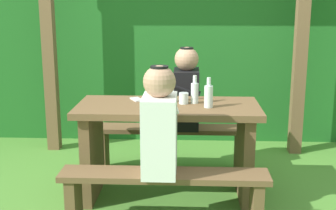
% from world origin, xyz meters
% --- Properties ---
extents(ground_plane, '(12.00, 12.00, 0.00)m').
position_xyz_m(ground_plane, '(0.00, 0.00, 0.00)').
color(ground_plane, '#487F2E').
extents(hedge_backdrop, '(6.40, 0.80, 1.72)m').
position_xyz_m(hedge_backdrop, '(0.00, 1.89, 0.86)').
color(hedge_backdrop, '#1E5F20').
rests_on(hedge_backdrop, ground_plane).
extents(pergola_post_left, '(0.12, 0.12, 1.94)m').
position_xyz_m(pergola_post_left, '(-1.25, 1.14, 0.97)').
color(pergola_post_left, brown).
rests_on(pergola_post_left, ground_plane).
extents(pergola_post_right, '(0.12, 0.12, 1.94)m').
position_xyz_m(pergola_post_right, '(1.25, 1.14, 0.97)').
color(pergola_post_right, brown).
rests_on(pergola_post_right, ground_plane).
extents(picnic_table, '(1.40, 0.64, 0.76)m').
position_xyz_m(picnic_table, '(0.00, 0.00, 0.51)').
color(picnic_table, brown).
rests_on(picnic_table, ground_plane).
extents(bench_near, '(1.40, 0.24, 0.42)m').
position_xyz_m(bench_near, '(0.00, -0.55, 0.30)').
color(bench_near, brown).
rests_on(bench_near, ground_plane).
extents(bench_far, '(1.40, 0.24, 0.42)m').
position_xyz_m(bench_far, '(0.00, 0.55, 0.30)').
color(bench_far, brown).
rests_on(bench_far, ground_plane).
extents(person_white_shirt, '(0.25, 0.35, 0.72)m').
position_xyz_m(person_white_shirt, '(-0.03, -0.55, 0.75)').
color(person_white_shirt, white).
rests_on(person_white_shirt, bench_near).
extents(person_black_coat, '(0.25, 0.35, 0.72)m').
position_xyz_m(person_black_coat, '(0.14, 0.55, 0.75)').
color(person_black_coat, black).
rests_on(person_black_coat, bench_far).
extents(drinking_glass, '(0.07, 0.07, 0.09)m').
position_xyz_m(drinking_glass, '(0.12, 0.04, 0.80)').
color(drinking_glass, silver).
rests_on(drinking_glass, picnic_table).
extents(bottle_left, '(0.07, 0.07, 0.25)m').
position_xyz_m(bottle_left, '(0.01, 0.10, 0.85)').
color(bottle_left, silver).
rests_on(bottle_left, picnic_table).
extents(bottle_right, '(0.06, 0.06, 0.22)m').
position_xyz_m(bottle_right, '(0.20, 0.06, 0.84)').
color(bottle_right, silver).
rests_on(bottle_right, picnic_table).
extents(bottle_center, '(0.07, 0.07, 0.23)m').
position_xyz_m(bottle_center, '(0.31, -0.07, 0.85)').
color(bottle_center, silver).
rests_on(bottle_center, picnic_table).
extents(cell_phone, '(0.13, 0.16, 0.01)m').
position_xyz_m(cell_phone, '(-0.26, 0.15, 0.76)').
color(cell_phone, silver).
rests_on(cell_phone, picnic_table).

